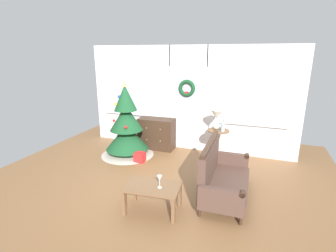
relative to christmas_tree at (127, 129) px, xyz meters
name	(u,v)px	position (x,y,z in m)	size (l,w,h in m)	color
ground_plane	(155,185)	(1.21, -1.14, -0.65)	(6.76, 6.76, 0.00)	brown
back_wall_with_door	(188,99)	(1.21, 0.94, 0.63)	(5.20, 0.19, 2.55)	white
christmas_tree	(127,129)	(0.00, 0.00, 0.00)	(1.25, 1.25, 1.75)	#4C331E
dresser_cabinet	(157,134)	(0.49, 0.65, -0.26)	(0.91, 0.46, 0.78)	#3D281C
settee_sofa	(220,175)	(2.37, -1.08, -0.27)	(0.75, 1.53, 0.96)	#3D281C
side_table	(218,139)	(2.08, 0.38, -0.13)	(0.50, 0.48, 0.73)	brown
table_lamp	(217,117)	(2.02, 0.42, 0.36)	(0.28, 0.28, 0.44)	silver
flower_vase	(223,126)	(2.18, 0.32, 0.19)	(0.11, 0.10, 0.35)	#99ADBC
coffee_table	(152,190)	(1.48, -1.89, -0.28)	(0.89, 0.60, 0.43)	brown
wine_glass	(160,179)	(1.61, -1.90, -0.08)	(0.08, 0.08, 0.20)	silver
gift_box	(140,157)	(0.47, -0.28, -0.54)	(0.22, 0.20, 0.22)	red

